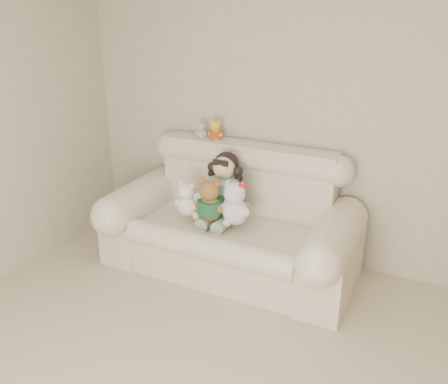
% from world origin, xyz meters
% --- Properties ---
extents(wall_back, '(4.50, 0.00, 4.50)m').
position_xyz_m(wall_back, '(0.00, 2.50, 1.30)').
color(wall_back, tan).
rests_on(wall_back, ground).
extents(sofa, '(2.10, 0.95, 1.03)m').
position_xyz_m(sofa, '(-0.64, 2.00, 0.52)').
color(sofa, beige).
rests_on(sofa, floor).
extents(seated_child, '(0.41, 0.48, 0.60)m').
position_xyz_m(seated_child, '(-0.72, 2.08, 0.72)').
color(seated_child, '#286746').
rests_on(seated_child, sofa).
extents(brown_teddy, '(0.33, 0.30, 0.42)m').
position_xyz_m(brown_teddy, '(-0.74, 1.86, 0.71)').
color(brown_teddy, brown).
rests_on(brown_teddy, sofa).
extents(white_cat, '(0.30, 0.24, 0.43)m').
position_xyz_m(white_cat, '(-0.53, 1.88, 0.71)').
color(white_cat, white).
rests_on(white_cat, sofa).
extents(cream_teddy, '(0.24, 0.20, 0.35)m').
position_xyz_m(cream_teddy, '(-0.96, 1.86, 0.67)').
color(cream_teddy, white).
rests_on(cream_teddy, sofa).
extents(yellow_mini_bear, '(0.17, 0.15, 0.22)m').
position_xyz_m(yellow_mini_bear, '(-0.95, 2.36, 1.12)').
color(yellow_mini_bear, yellow).
rests_on(yellow_mini_bear, sofa).
extents(grey_mini_plush, '(0.14, 0.12, 0.18)m').
position_xyz_m(grey_mini_plush, '(-1.09, 2.36, 1.10)').
color(grey_mini_plush, '#B9B8C0').
rests_on(grey_mini_plush, sofa).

